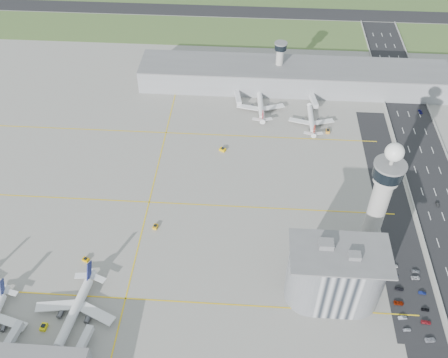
# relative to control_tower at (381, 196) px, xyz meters

# --- Properties ---
(ground) EXTENTS (1000.00, 1000.00, 0.00)m
(ground) POSITION_rel_control_tower_xyz_m (-72.00, -8.00, -35.04)
(ground) COLOR #9C9991
(grass_strip_0) EXTENTS (480.00, 50.00, 0.08)m
(grass_strip_0) POSITION_rel_control_tower_xyz_m (-92.00, 217.00, -35.00)
(grass_strip_0) COLOR #3D592A
(grass_strip_0) RESTS_ON ground
(runway) EXTENTS (480.00, 22.00, 0.10)m
(runway) POSITION_rel_control_tower_xyz_m (-92.00, 254.00, -34.98)
(runway) COLOR black
(runway) RESTS_ON ground
(barrier_left) EXTENTS (0.60, 500.00, 1.20)m
(barrier_left) POSITION_rel_control_tower_xyz_m (29.00, -8.00, -34.44)
(barrier_left) COLOR #9E9E99
(barrier_left) RESTS_ON ground
(landside_road) EXTENTS (18.00, 260.00, 0.08)m
(landside_road) POSITION_rel_control_tower_xyz_m (18.00, -18.00, -35.00)
(landside_road) COLOR black
(landside_road) RESTS_ON ground
(parking_lot) EXTENTS (20.00, 44.00, 0.10)m
(parking_lot) POSITION_rel_control_tower_xyz_m (16.00, -30.00, -34.99)
(parking_lot) COLOR black
(parking_lot) RESTS_ON ground
(taxiway_line_h_0) EXTENTS (260.00, 0.60, 0.01)m
(taxiway_line_h_0) POSITION_rel_control_tower_xyz_m (-112.00, -38.00, -35.04)
(taxiway_line_h_0) COLOR yellow
(taxiway_line_h_0) RESTS_ON ground
(taxiway_line_h_1) EXTENTS (260.00, 0.60, 0.01)m
(taxiway_line_h_1) POSITION_rel_control_tower_xyz_m (-112.00, 22.00, -35.04)
(taxiway_line_h_1) COLOR yellow
(taxiway_line_h_1) RESTS_ON ground
(taxiway_line_h_2) EXTENTS (260.00, 0.60, 0.01)m
(taxiway_line_h_2) POSITION_rel_control_tower_xyz_m (-112.00, 82.00, -35.04)
(taxiway_line_h_2) COLOR yellow
(taxiway_line_h_2) RESTS_ON ground
(taxiway_line_v) EXTENTS (0.60, 260.00, 0.01)m
(taxiway_line_v) POSITION_rel_control_tower_xyz_m (-112.00, 22.00, -35.04)
(taxiway_line_v) COLOR yellow
(taxiway_line_v) RESTS_ON ground
(control_tower) EXTENTS (14.00, 14.00, 64.50)m
(control_tower) POSITION_rel_control_tower_xyz_m (0.00, 0.00, 0.00)
(control_tower) COLOR #ADAAA5
(control_tower) RESTS_ON ground
(secondary_tower) EXTENTS (8.60, 8.60, 31.90)m
(secondary_tower) POSITION_rel_control_tower_xyz_m (-42.00, 142.00, -16.24)
(secondary_tower) COLOR #ADAAA5
(secondary_tower) RESTS_ON ground
(admin_building) EXTENTS (42.00, 24.00, 33.50)m
(admin_building) POSITION_rel_control_tower_xyz_m (-20.01, -30.00, -19.74)
(admin_building) COLOR #B2B2B7
(admin_building) RESTS_ON ground
(terminal_pier) EXTENTS (210.00, 32.00, 15.80)m
(terminal_pier) POSITION_rel_control_tower_xyz_m (-32.00, 140.00, -27.14)
(terminal_pier) COLOR gray
(terminal_pier) RESTS_ON ground
(airplane_near_c) EXTENTS (42.09, 47.66, 12.10)m
(airplane_near_c) POSITION_rel_control_tower_xyz_m (-131.79, -48.52, -28.99)
(airplane_near_c) COLOR white
(airplane_near_c) RESTS_ON ground
(airplane_far_a) EXTENTS (34.36, 39.47, 10.39)m
(airplane_far_a) POSITION_rel_control_tower_xyz_m (-53.57, 111.33, -29.84)
(airplane_far_a) COLOR white
(airplane_far_a) RESTS_ON ground
(airplane_far_b) EXTENTS (29.75, 34.75, 9.54)m
(airplane_far_b) POSITION_rel_control_tower_xyz_m (-21.22, 98.21, -30.27)
(airplane_far_b) COLOR white
(airplane_far_b) RESTS_ON ground
(jet_bridge_near_1) EXTENTS (5.39, 14.31, 5.70)m
(jet_bridge_near_1) POSITION_rel_control_tower_xyz_m (-155.00, -69.00, -32.19)
(jet_bridge_near_1) COLOR silver
(jet_bridge_near_1) RESTS_ON ground
(jet_bridge_far_0) EXTENTS (5.39, 14.31, 5.70)m
(jet_bridge_far_0) POSITION_rel_control_tower_xyz_m (-70.00, 124.00, -32.19)
(jet_bridge_far_0) COLOR silver
(jet_bridge_far_0) RESTS_ON ground
(jet_bridge_far_1) EXTENTS (5.39, 14.31, 5.70)m
(jet_bridge_far_1) POSITION_rel_control_tower_xyz_m (-20.00, 124.00, -32.19)
(jet_bridge_far_1) COLOR silver
(jet_bridge_far_1) RESTS_ON ground
(tug_1) EXTENTS (2.80, 3.84, 2.12)m
(tug_1) POSITION_rel_control_tower_xyz_m (-143.73, -54.84, -33.98)
(tug_1) COLOR yellow
(tug_1) RESTS_ON ground
(tug_2) EXTENTS (3.58, 3.02, 1.77)m
(tug_2) POSITION_rel_control_tower_xyz_m (-135.45, -18.41, -34.16)
(tug_2) COLOR #D89500
(tug_2) RESTS_ON ground
(tug_3) EXTENTS (2.70, 3.49, 1.84)m
(tug_3) POSITION_rel_control_tower_xyz_m (-105.56, 4.43, -34.12)
(tug_3) COLOR #E2A110
(tug_3) RESTS_ON ground
(tug_4) EXTENTS (4.25, 3.81, 2.05)m
(tug_4) POSITION_rel_control_tower_xyz_m (-75.52, 67.28, -34.02)
(tug_4) COLOR #F1B402
(tug_4) RESTS_ON ground
(tug_5) EXTENTS (2.62, 3.64, 2.03)m
(tug_5) POSITION_rel_control_tower_xyz_m (-11.35, 89.29, -34.03)
(tug_5) COLOR orange
(tug_5) RESTS_ON ground
(car_lot_0) EXTENTS (3.51, 1.86, 1.14)m
(car_lot_0) POSITION_rel_control_tower_xyz_m (11.11, -45.56, -34.47)
(car_lot_0) COLOR silver
(car_lot_0) RESTS_ON ground
(car_lot_1) EXTENTS (4.11, 2.01, 1.30)m
(car_lot_1) POSITION_rel_control_tower_xyz_m (10.30, -39.86, -34.39)
(car_lot_1) COLOR #8D93A2
(car_lot_1) RESTS_ON ground
(car_lot_2) EXTENTS (4.50, 2.25, 1.22)m
(car_lot_2) POSITION_rel_control_tower_xyz_m (9.98, -32.49, -34.43)
(car_lot_2) COLOR maroon
(car_lot_2) RESTS_ON ground
(car_lot_3) EXTENTS (4.04, 1.92, 1.14)m
(car_lot_3) POSITION_rel_control_tower_xyz_m (11.62, -24.91, -34.47)
(car_lot_3) COLOR black
(car_lot_3) RESTS_ON ground
(car_lot_4) EXTENTS (3.54, 1.70, 1.17)m
(car_lot_4) POSITION_rel_control_tower_xyz_m (10.79, -17.66, -34.46)
(car_lot_4) COLOR navy
(car_lot_4) RESTS_ON ground
(car_lot_5) EXTENTS (3.75, 1.57, 1.20)m
(car_lot_5) POSITION_rel_control_tower_xyz_m (11.48, -12.04, -34.44)
(car_lot_5) COLOR silver
(car_lot_5) RESTS_ON ground
(car_lot_6) EXTENTS (4.80, 2.68, 1.27)m
(car_lot_6) POSITION_rel_control_tower_xyz_m (19.88, -49.70, -34.41)
(car_lot_6) COLOR #9D9EAB
(car_lot_6) RESTS_ON ground
(car_lot_7) EXTENTS (4.40, 1.99, 1.25)m
(car_lot_7) POSITION_rel_control_tower_xyz_m (20.00, -41.39, -34.42)
(car_lot_7) COLOR maroon
(car_lot_7) RESTS_ON ground
(car_lot_8) EXTENTS (3.57, 1.65, 1.19)m
(car_lot_8) POSITION_rel_control_tower_xyz_m (21.08, -35.03, -34.45)
(car_lot_8) COLOR black
(car_lot_8) RESTS_ON ground
(car_lot_9) EXTENTS (3.44, 1.39, 1.11)m
(car_lot_9) POSITION_rel_control_tower_xyz_m (21.64, -26.40, -34.49)
(car_lot_9) COLOR navy
(car_lot_9) RESTS_ON ground
(car_lot_10) EXTENTS (4.28, 2.19, 1.16)m
(car_lot_10) POSITION_rel_control_tower_xyz_m (20.33, -18.28, -34.46)
(car_lot_10) COLOR silver
(car_lot_10) RESTS_ON ground
(car_lot_11) EXTENTS (4.06, 1.86, 1.15)m
(car_lot_11) POSITION_rel_control_tower_xyz_m (21.24, -14.51, -34.46)
(car_lot_11) COLOR slate
(car_lot_11) RESTS_ON ground
(car_hw_1) EXTENTS (1.30, 3.56, 1.17)m
(car_hw_1) POSITION_rel_control_tower_xyz_m (41.89, 30.38, -34.46)
(car_hw_1) COLOR black
(car_hw_1) RESTS_ON ground
(car_hw_2) EXTENTS (2.24, 4.56, 1.25)m
(car_hw_2) POSITION_rel_control_tower_xyz_m (50.89, 114.27, -34.42)
(car_hw_2) COLOR navy
(car_hw_2) RESTS_ON ground
(car_hw_4) EXTENTS (1.58, 3.62, 1.21)m
(car_hw_4) POSITION_rel_control_tower_xyz_m (35.67, 171.56, -34.43)
(car_hw_4) COLOR gray
(car_hw_4) RESTS_ON ground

